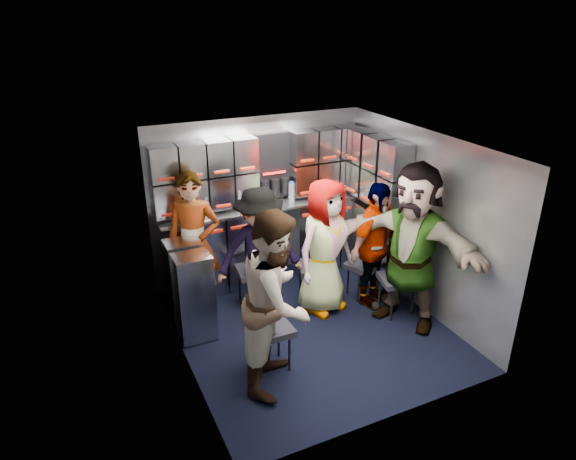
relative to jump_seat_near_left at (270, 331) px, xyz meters
name	(u,v)px	position (x,y,z in m)	size (l,w,h in m)	color
floor	(310,328)	(0.67, 0.42, -0.43)	(3.00, 3.00, 0.00)	black
wall_back	(258,198)	(0.67, 1.92, 0.62)	(2.80, 0.04, 2.10)	gray
wall_left	(179,270)	(-0.73, 0.42, 0.62)	(0.04, 3.00, 2.10)	gray
wall_right	(421,221)	(2.07, 0.42, 0.62)	(0.04, 3.00, 2.10)	gray
ceiling	(314,144)	(0.67, 0.42, 1.67)	(2.80, 3.00, 0.02)	silver
cart_bank_back	(265,244)	(0.67, 1.71, 0.07)	(2.68, 0.38, 0.99)	#9FA5AF
cart_bank_left	(190,290)	(-0.52, 0.98, 0.07)	(0.38, 0.76, 0.99)	#9FA5AF
counter	(265,206)	(0.67, 1.71, 0.59)	(2.68, 0.42, 0.03)	silver
locker_bank_back	(262,168)	(0.67, 1.77, 1.06)	(2.68, 0.28, 0.82)	#9FA5AF
locker_bank_right	(378,170)	(1.92, 1.12, 1.06)	(0.28, 1.00, 0.82)	#9FA5AF
right_cabinet	(377,247)	(1.92, 1.02, 0.07)	(0.28, 1.20, 1.00)	#9FA5AF
coffee_niche	(274,167)	(0.85, 1.83, 1.04)	(0.46, 0.16, 0.84)	black
red_latch_strip	(271,222)	(0.67, 1.51, 0.45)	(2.60, 0.02, 0.03)	#AF1C0B
jump_seat_near_left	(270,331)	(0.00, 0.00, 0.00)	(0.41, 0.39, 0.48)	black
jump_seat_mid_left	(254,272)	(0.31, 1.19, -0.01)	(0.44, 0.42, 0.47)	black
jump_seat_center	(316,269)	(1.00, 0.93, 0.00)	(0.52, 0.51, 0.49)	black
jump_seat_mid_right	(364,267)	(1.58, 0.79, -0.03)	(0.49, 0.48, 0.45)	black
jump_seat_near_right	(397,281)	(1.72, 0.30, -0.01)	(0.47, 0.46, 0.47)	black
attendant_standing	(194,244)	(-0.34, 1.37, 0.41)	(0.61, 0.40, 1.68)	black
attendant_arc_a	(277,300)	(0.00, -0.18, 0.45)	(0.85, 0.66, 1.75)	black
attendant_arc_b	(259,252)	(0.31, 1.01, 0.34)	(0.99, 0.57, 1.53)	black
attendant_arc_c	(325,247)	(1.00, 0.75, 0.38)	(0.78, 0.51, 1.60)	black
attendant_arc_d	(374,246)	(1.58, 0.61, 0.34)	(0.89, 0.37, 1.53)	black
attendant_arc_e	(412,246)	(1.72, 0.12, 0.51)	(1.74, 0.55, 1.88)	black
bottle_left	(206,206)	(-0.09, 1.66, 0.73)	(0.07, 0.07, 0.25)	white
bottle_mid	(239,200)	(0.32, 1.66, 0.74)	(0.07, 0.07, 0.27)	white
bottle_right	(292,193)	(1.02, 1.66, 0.73)	(0.07, 0.07, 0.25)	white
cup_left	(202,213)	(-0.15, 1.65, 0.65)	(0.08, 0.08, 0.10)	tan
cup_right	(318,195)	(1.40, 1.65, 0.65)	(0.08, 0.08, 0.10)	tan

